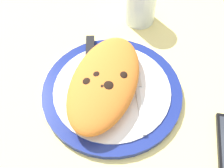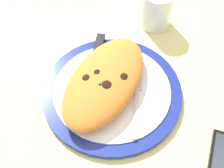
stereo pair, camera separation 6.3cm
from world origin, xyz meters
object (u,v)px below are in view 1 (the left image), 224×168
calzone (104,81)px  plate (112,92)px  knife (90,62)px  fork (138,95)px  water_glass (140,7)px

calzone → plate: bearing=-94.7°
calzone → knife: bearing=32.7°
plate → fork: (-1.10, -5.79, 1.09)cm
plate → water_glass: (24.68, -4.67, 3.42)cm
plate → calzone: 3.85cm
fork → knife: 14.10cm
fork → knife: knife is taller
plate → water_glass: 25.35cm
plate → knife: knife is taller
plate → knife: (6.78, 5.90, 1.39)cm
calzone → fork: calzone is taller
calzone → water_glass: size_ratio=2.87×
calzone → water_glass: (24.55, -6.31, -0.06)cm
fork → water_glass: size_ratio=1.59×
knife → water_glass: size_ratio=2.26×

